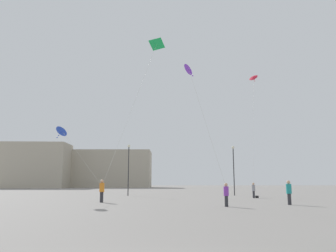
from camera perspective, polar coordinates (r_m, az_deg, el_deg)
person_in_grey at (r=36.24m, az=14.54°, el=-10.57°), size 0.34×0.34×1.58m
person_in_teal at (r=26.44m, az=20.13°, el=-10.54°), size 0.39×0.39×1.78m
person_in_purple at (r=23.41m, az=10.01°, el=-11.42°), size 0.35×0.35×1.59m
person_in_orange at (r=28.29m, az=-11.34°, el=-10.75°), size 0.40×0.40×1.85m
kite_crimson_diamond at (r=45.21m, az=14.50°, el=7.99°), size 2.91×7.42×14.40m
kite_violet_diamond at (r=25.45m, az=3.66°, el=9.57°), size 2.86×1.46×9.25m
kite_emerald_delta at (r=34.75m, az=-2.09°, el=13.60°), size 5.12×5.24×14.72m
kite_cobalt_diamond at (r=30.10m, az=-17.81°, el=-0.85°), size 4.46×1.31×5.17m
building_left_hall at (r=96.76m, az=-21.97°, el=-6.35°), size 18.03×10.92×11.93m
building_centre_hall at (r=101.40m, az=-10.19°, el=-7.33°), size 25.33×12.49×10.77m
lamppost_east at (r=40.94m, az=-6.81°, el=-6.19°), size 0.36×0.36×6.23m
lamppost_west at (r=42.38m, az=11.24°, el=-6.26°), size 0.36×0.36×6.14m
handbag_beside_flyer at (r=36.44m, az=15.10°, el=-11.71°), size 0.30×0.34×0.24m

